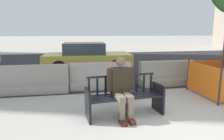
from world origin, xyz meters
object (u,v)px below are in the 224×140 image
object	(u,v)px
seated_person	(121,86)
street_bench	(125,98)
construction_fence	(224,78)
jersey_barrier_right	(167,75)
jersey_barrier_left	(36,81)
jersey_barrier_centre	(101,78)
car_taxi_near	(87,57)

from	to	relation	value
seated_person	street_bench	bearing A→B (deg)	36.59
construction_fence	jersey_barrier_right	bearing A→B (deg)	125.59
jersey_barrier_left	seated_person	bearing A→B (deg)	-46.62
seated_person	construction_fence	xyz separation A→B (m)	(3.28, 0.90, -0.18)
seated_person	jersey_barrier_centre	world-z (taller)	seated_person
jersey_barrier_centre	car_taxi_near	bearing A→B (deg)	94.37
seated_person	jersey_barrier_right	bearing A→B (deg)	46.87
seated_person	car_taxi_near	xyz separation A→B (m)	(-0.36, 5.52, -0.02)
seated_person	jersey_barrier_right	distance (m)	3.27
jersey_barrier_left	jersey_barrier_right	distance (m)	4.38
jersey_barrier_centre	jersey_barrier_left	distance (m)	2.04
street_bench	jersey_barrier_centre	distance (m)	2.35
jersey_barrier_left	jersey_barrier_right	bearing A→B (deg)	1.18
jersey_barrier_left	construction_fence	distance (m)	5.62
seated_person	jersey_barrier_left	xyz separation A→B (m)	(-2.16, 2.28, -0.35)
street_bench	jersey_barrier_centre	xyz separation A→B (m)	(-0.21, 2.34, -0.06)
car_taxi_near	construction_fence	bearing A→B (deg)	-51.77
street_bench	jersey_barrier_right	world-z (taller)	street_bench
jersey_barrier_left	jersey_barrier_right	xyz separation A→B (m)	(4.38, 0.09, 0.00)
car_taxi_near	seated_person	bearing A→B (deg)	-86.24
street_bench	seated_person	bearing A→B (deg)	-143.41
street_bench	seated_person	world-z (taller)	seated_person
jersey_barrier_right	seated_person	bearing A→B (deg)	-133.13
jersey_barrier_right	construction_fence	xyz separation A→B (m)	(1.06, -1.48, 0.17)
jersey_barrier_centre	jersey_barrier_right	xyz separation A→B (m)	(2.35, -0.03, 0.00)
construction_fence	jersey_barrier_centre	bearing A→B (deg)	156.16
jersey_barrier_left	construction_fence	bearing A→B (deg)	-14.29
jersey_barrier_centre	construction_fence	bearing A→B (deg)	-23.84
jersey_barrier_left	construction_fence	world-z (taller)	construction_fence
car_taxi_near	jersey_barrier_right	bearing A→B (deg)	-50.59
jersey_barrier_centre	car_taxi_near	distance (m)	3.15
jersey_barrier_left	car_taxi_near	xyz separation A→B (m)	(1.80, 3.24, 0.33)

